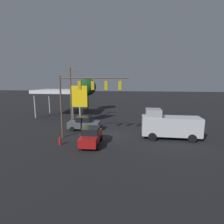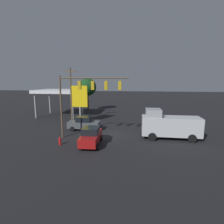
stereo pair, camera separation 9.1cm
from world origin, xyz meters
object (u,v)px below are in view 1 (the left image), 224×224
utility_pole (71,94)px  fire_hydrant (60,141)px  delivery_truck (169,125)px  street_tree (87,87)px  sedan_waiting (84,123)px  sedan_far (91,136)px  traffic_signal_assembly (86,91)px  price_sign (80,98)px

utility_pole → fire_hydrant: utility_pole is taller
delivery_truck → street_tree: bearing=-50.0°
delivery_truck → fire_hydrant: (12.11, 3.95, -1.26)m
sedan_waiting → fire_hydrant: size_ratio=5.05×
sedan_far → fire_hydrant: bearing=-82.9°
traffic_signal_assembly → price_sign: size_ratio=1.32×
sedan_waiting → traffic_signal_assembly: bearing=111.8°
price_sign → fire_hydrant: size_ratio=6.98×
traffic_signal_assembly → delivery_truck: bearing=-171.4°
sedan_waiting → fire_hydrant: 6.22m
traffic_signal_assembly → street_tree: street_tree is taller
traffic_signal_assembly → street_tree: 20.24m
price_sign → traffic_signal_assembly: bearing=114.0°
delivery_truck → utility_pole: bearing=-24.3°
street_tree → sedan_far: bearing=106.7°
price_sign → sedan_far: bearing=114.5°
utility_pole → sedan_far: utility_pole is taller
utility_pole → sedan_far: (-5.97, 9.94, -3.84)m
price_sign → sedan_far: size_ratio=1.37×
sedan_waiting → utility_pole: bearing=-53.1°
traffic_signal_assembly → delivery_truck: (-9.71, -1.48, -4.03)m
sedan_far → street_tree: (6.40, -21.33, 4.57)m
delivery_truck → sedan_waiting: bearing=-11.2°
street_tree → delivery_truck: bearing=130.1°
price_sign → street_tree: street_tree is taller
utility_pole → sedan_waiting: (-3.47, 4.41, -3.84)m
street_tree → utility_pole: bearing=92.1°
price_sign → delivery_truck: (-13.18, 6.32, -2.54)m
street_tree → fire_hydrant: (-3.07, 21.95, -5.08)m
price_sign → sedan_far: 11.10m
sedan_waiting → price_sign: bearing=-66.6°
utility_pole → sedan_far: size_ratio=2.01×
traffic_signal_assembly → delivery_truck: traffic_signal_assembly is taller
utility_pole → price_sign: 1.69m
sedan_far → street_tree: street_tree is taller
price_sign → street_tree: size_ratio=0.82×
sedan_far → fire_hydrant: 3.42m
traffic_signal_assembly → sedan_far: (-0.93, 1.85, -4.77)m
price_sign → sedan_waiting: price_sign is taller
sedan_far → delivery_truck: bearing=107.4°
price_sign → street_tree: bearing=-80.3°
delivery_truck → street_tree: 23.86m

